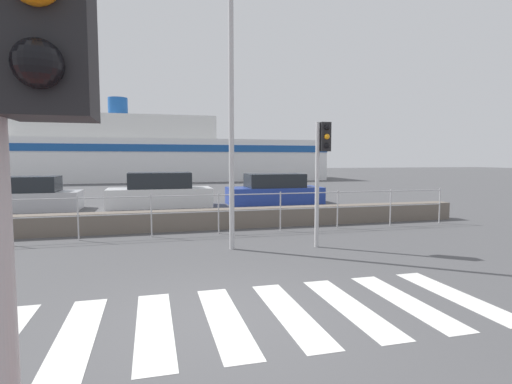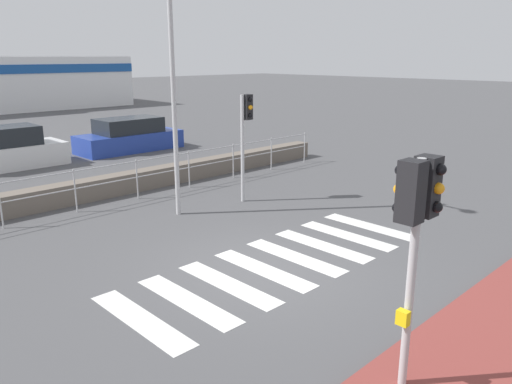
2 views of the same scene
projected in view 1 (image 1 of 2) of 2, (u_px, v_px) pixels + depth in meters
ground_plane at (225, 319)px, 5.24m from camera, size 160.00×160.00×0.00m
crosswalk at (258, 316)px, 5.35m from camera, size 6.75×2.40×0.01m
seawall at (183, 220)px, 11.83m from camera, size 18.28×0.55×0.59m
harbor_fence at (186, 208)px, 10.95m from camera, size 16.49×0.04×1.15m
traffic_light_far at (322, 156)px, 9.39m from camera, size 0.34×0.32×2.96m
streetlamp at (233, 70)px, 8.80m from camera, size 0.32×1.14×6.61m
ferry_boat at (152, 154)px, 39.06m from camera, size 31.76×8.61×7.88m
parked_car_silver at (26, 196)px, 16.12m from camera, size 4.10×1.76×1.40m
parked_car_white at (160, 192)px, 17.46m from camera, size 4.44×1.72×1.51m
parked_car_blue at (275, 191)px, 18.80m from camera, size 4.41×1.81×1.41m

